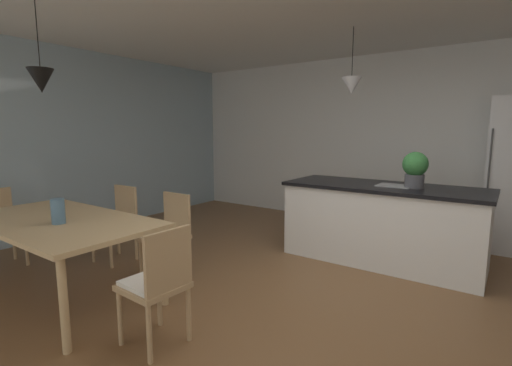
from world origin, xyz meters
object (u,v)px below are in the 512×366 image
at_px(dining_table, 58,225).
at_px(chair_kitchen_end, 158,282).
at_px(kitchen_island, 382,222).
at_px(vase_on_dining_table, 58,211).
at_px(chair_far_left, 117,221).
at_px(potted_plant_on_island, 415,168).
at_px(chair_far_right, 168,232).

bearing_deg(dining_table, chair_kitchen_end, -0.10).
xyz_separation_m(kitchen_island, vase_on_dining_table, (-1.93, -2.72, 0.38)).
relative_size(dining_table, chair_kitchen_end, 2.24).
bearing_deg(vase_on_dining_table, chair_far_left, 122.62).
bearing_deg(kitchen_island, potted_plant_on_island, 0.00).
xyz_separation_m(chair_far_left, kitchen_island, (2.55, 1.76, -0.01)).
xyz_separation_m(chair_kitchen_end, potted_plant_on_island, (1.09, 2.65, 0.64)).
bearing_deg(chair_far_right, kitchen_island, 46.40).
relative_size(chair_far_right, kitchen_island, 0.39).
bearing_deg(potted_plant_on_island, chair_far_right, -138.66).
xyz_separation_m(dining_table, vase_on_dining_table, (0.18, -0.08, 0.17)).
bearing_deg(chair_kitchen_end, potted_plant_on_island, 67.57).
distance_m(chair_far_left, vase_on_dining_table, 1.20).
bearing_deg(chair_far_left, potted_plant_on_island, 31.43).
height_order(chair_far_right, potted_plant_on_island, potted_plant_on_island).
distance_m(kitchen_island, potted_plant_on_island, 0.73).
height_order(chair_kitchen_end, vase_on_dining_table, vase_on_dining_table).
xyz_separation_m(dining_table, chair_kitchen_end, (1.34, -0.00, -0.20)).
xyz_separation_m(chair_far_left, chair_kitchen_end, (1.78, -0.89, 0.00)).
distance_m(potted_plant_on_island, vase_on_dining_table, 3.55).
relative_size(dining_table, vase_on_dining_table, 9.00).
bearing_deg(chair_far_right, chair_kitchen_end, -44.44).
distance_m(chair_far_right, potted_plant_on_island, 2.74).
bearing_deg(chair_kitchen_end, chair_far_left, 153.54).
bearing_deg(potted_plant_on_island, chair_kitchen_end, -112.43).
distance_m(chair_far_left, chair_far_right, 0.88).
distance_m(chair_far_left, chair_kitchen_end, 1.99).
distance_m(chair_kitchen_end, vase_on_dining_table, 1.23).
xyz_separation_m(chair_far_right, kitchen_island, (1.67, 1.76, -0.01)).
xyz_separation_m(chair_far_right, potted_plant_on_island, (2.00, 1.76, 0.64)).
height_order(chair_kitchen_end, kitchen_island, kitchen_island).
height_order(dining_table, chair_far_left, chair_far_left).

